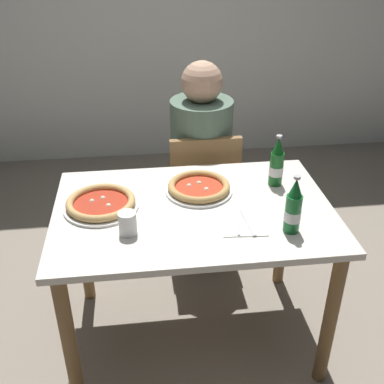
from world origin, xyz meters
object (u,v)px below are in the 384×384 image
at_px(pizza_marinara_far, 101,204).
at_px(paper_cup, 128,223).
at_px(dining_table_main, 193,230).
at_px(chair_behind_table, 202,190).
at_px(diner_seated, 201,170).
at_px(beer_bottle_center, 277,164).
at_px(napkin_with_cutlery, 243,224).
at_px(pizza_margherita_near, 199,188).
at_px(beer_bottle_left, 293,208).

distance_m(pizza_marinara_far, paper_cup, 0.24).
relative_size(dining_table_main, chair_behind_table, 1.41).
xyz_separation_m(diner_seated, pizza_marinara_far, (-0.52, -0.61, 0.19)).
height_order(diner_seated, paper_cup, diner_seated).
bearing_deg(pizza_marinara_far, diner_seated, 49.52).
xyz_separation_m(dining_table_main, chair_behind_table, (0.13, 0.61, -0.15)).
height_order(pizza_marinara_far, beer_bottle_center, beer_bottle_center).
xyz_separation_m(napkin_with_cutlery, paper_cup, (-0.47, -0.01, 0.04)).
bearing_deg(napkin_with_cutlery, beer_bottle_center, 54.91).
bearing_deg(napkin_with_cutlery, chair_behind_table, 94.39).
relative_size(diner_seated, pizza_marinara_far, 3.74).
distance_m(diner_seated, pizza_marinara_far, 0.82).
relative_size(pizza_marinara_far, paper_cup, 3.40).
distance_m(pizza_margherita_near, paper_cup, 0.44).
height_order(beer_bottle_left, napkin_with_cutlery, beer_bottle_left).
height_order(dining_table_main, beer_bottle_center, beer_bottle_center).
bearing_deg(pizza_marinara_far, pizza_margherita_near, 11.23).
distance_m(dining_table_main, beer_bottle_left, 0.48).
bearing_deg(dining_table_main, diner_seated, 79.16).
xyz_separation_m(beer_bottle_left, napkin_with_cutlery, (-0.18, 0.07, -0.10)).
xyz_separation_m(beer_bottle_center, napkin_with_cutlery, (-0.22, -0.31, -0.10)).
relative_size(pizza_margherita_near, paper_cup, 3.22).
xyz_separation_m(diner_seated, napkin_with_cutlery, (0.06, -0.81, 0.17)).
distance_m(dining_table_main, napkin_with_cutlery, 0.27).
bearing_deg(pizza_marinara_far, beer_bottle_center, 8.09).
relative_size(pizza_margherita_near, pizza_marinara_far, 0.95).
xyz_separation_m(pizza_marinara_far, napkin_with_cutlery, (0.58, -0.20, -0.02)).
height_order(beer_bottle_left, paper_cup, beer_bottle_left).
relative_size(dining_table_main, beer_bottle_left, 4.86).
xyz_separation_m(beer_bottle_center, paper_cup, (-0.69, -0.32, -0.06)).
xyz_separation_m(diner_seated, beer_bottle_center, (0.28, -0.50, 0.27)).
distance_m(beer_bottle_left, beer_bottle_center, 0.38).
bearing_deg(pizza_marinara_far, napkin_with_cutlery, -19.01).
xyz_separation_m(dining_table_main, paper_cup, (-0.28, -0.16, 0.16)).
height_order(beer_bottle_center, paper_cup, beer_bottle_center).
distance_m(diner_seated, napkin_with_cutlery, 0.83).
height_order(pizza_marinara_far, napkin_with_cutlery, pizza_marinara_far).
height_order(pizza_margherita_near, napkin_with_cutlery, pizza_margherita_near).
bearing_deg(beer_bottle_center, diner_seated, 119.38).
bearing_deg(diner_seated, napkin_with_cutlery, -85.83).
height_order(diner_seated, napkin_with_cutlery, diner_seated).
xyz_separation_m(pizza_marinara_far, beer_bottle_left, (0.76, -0.27, 0.08)).
relative_size(dining_table_main, paper_cup, 12.63).
distance_m(pizza_margherita_near, pizza_marinara_far, 0.45).
relative_size(dining_table_main, diner_seated, 0.99).
distance_m(beer_bottle_left, napkin_with_cutlery, 0.22).
distance_m(pizza_marinara_far, beer_bottle_center, 0.81).
bearing_deg(dining_table_main, beer_bottle_left, -30.79).
relative_size(dining_table_main, napkin_with_cutlery, 6.21).
xyz_separation_m(dining_table_main, napkin_with_cutlery, (0.19, -0.15, 0.12)).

